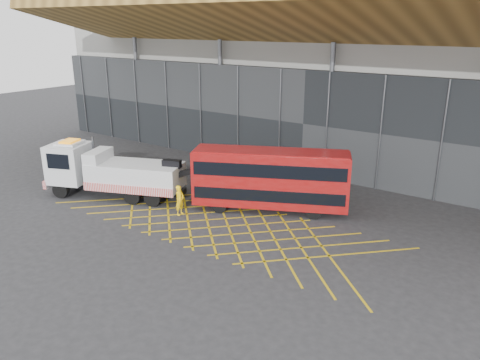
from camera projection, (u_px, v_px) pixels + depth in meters
The scene contains 6 objects.
ground_plane at pixel (187, 214), 29.05m from camera, with size 120.00×120.00×0.00m, color #262628.
road_markings at pixel (217, 223), 27.74m from camera, with size 21.56×7.16×0.01m.
construction_building at pixel (344, 51), 39.42m from camera, with size 55.00×23.97×18.00m.
recovery_truck at pixel (110, 171), 31.49m from camera, with size 10.76×5.84×3.84m.
bus_towed at pixel (270, 178), 28.97m from camera, with size 9.60×6.10×3.91m.
worker at pixel (180, 200), 28.70m from camera, with size 0.69×0.45×1.88m, color yellow.
Camera 1 is at (18.10, -20.10, 11.30)m, focal length 35.00 mm.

